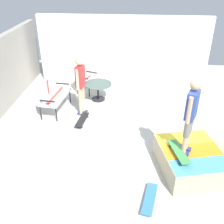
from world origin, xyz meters
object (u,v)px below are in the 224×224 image
Objects in this scene: person_watching at (80,82)px; skateboard_spare at (150,199)px; person_skater at (191,112)px; patio_table at (98,88)px; patio_chair_near_house at (84,75)px; patio_bench at (51,92)px; skateboard_on_ramp at (179,152)px; skate_ramp at (192,160)px; skateboard_by_bench at (82,120)px.

person_watching reaches higher than skateboard_spare.
person_watching is at bearing 30.36° from skateboard_spare.
person_watching is 3.48m from person_skater.
skateboard_spare is at bearing -159.88° from patio_table.
patio_table is at bearing -135.90° from patio_chair_near_house.
patio_bench is 4.22m from skateboard_on_ramp.
skate_ramp is at bearing -75.06° from person_skater.
person_skater reaches higher than person_watching.
skateboard_on_ramp is at bearing 118.77° from skate_ramp.
skateboard_spare is at bearing 142.60° from person_skater.
skateboard_spare is (-0.95, 0.73, -1.38)m from person_skater.
patio_table is at bearing -56.84° from patio_bench.
skateboard_spare is (-4.73, -2.08, -0.53)m from patio_chair_near_house.
patio_table is at bearing 32.32° from skateboard_on_ramp.
skate_ramp is 4.41m from patio_bench.
patio_bench is 1.45× the size of patio_table.
skateboard_by_bench is 0.99× the size of skateboard_spare.
skate_ramp is at bearing -128.13° from person_watching.
person_skater is (-2.37, -3.53, 0.85)m from patio_bench.
patio_chair_near_house is 2.11m from skateboard_by_bench.
patio_chair_near_house reaches higher than skateboard_on_ramp.
skate_ramp reaches higher than skateboard_spare.
patio_bench is 1.28× the size of patio_chair_near_house.
skateboard_on_ramp is (-3.91, -2.67, -0.01)m from patio_chair_near_house.
patio_bench is 4.34m from person_skater.
person_skater is at bearing 104.94° from skate_ramp.
person_watching is at bearing 159.22° from patio_table.
person_skater reaches higher than skateboard_on_ramp.
person_watching is at bearing 49.10° from person_skater.
skateboard_on_ramp is (0.82, -0.59, 0.51)m from skateboard_spare.
skate_ramp is 1.33× the size of person_skater.
person_skater is (-3.21, -2.25, 1.06)m from patio_table.
patio_chair_near_house is at bearing 36.61° from person_skater.
person_skater is at bearing -37.40° from skateboard_spare.
person_watching is at bearing 45.90° from skateboard_on_ramp.
patio_bench is 1.59× the size of skateboard_by_bench.
skate_ramp is at bearing -141.07° from patio_chair_near_house.
skate_ramp is at bearing -121.97° from skateboard_by_bench.
patio_bench is 1.59m from patio_chair_near_house.
patio_chair_near_house is 4.79m from person_skater.
patio_bench is 1.58× the size of skateboard_on_ramp.
skate_ramp is 3.22m from skateboard_by_bench.
skateboard_spare is (-3.32, -2.81, -0.53)m from patio_bench.
patio_bench is at bearing 56.19° from person_skater.
skateboard_spare is at bearing -139.78° from patio_bench.
skateboard_by_bench is (1.70, 2.73, -0.17)m from skate_ramp.
patio_chair_near_house is (3.73, 3.01, 0.36)m from skate_ramp.
skateboard_spare is at bearing -149.64° from person_watching.
person_watching is (-0.94, 0.36, 0.63)m from patio_table.
patio_bench is 1.30m from skateboard_by_bench.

